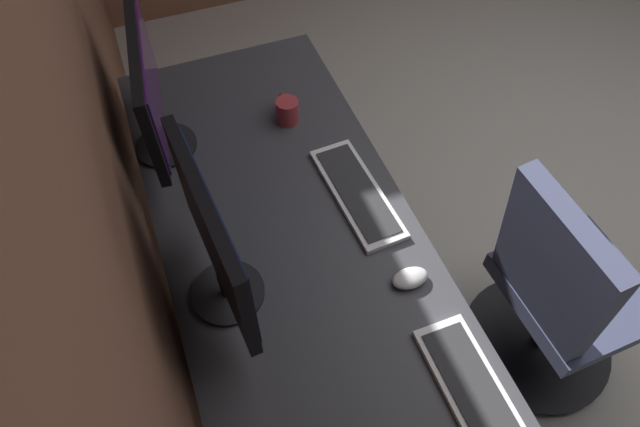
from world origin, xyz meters
The scene contains 11 objects.
floor_plane centered at (0.00, 0.00, 0.00)m, with size 5.60×5.60×0.00m, color #B2ADA3.
wall_back centered at (0.00, 2.02, 1.30)m, with size 5.27×0.10×2.60m, color brown.
desk centered at (-0.10, 1.58, 0.67)m, with size 1.99×0.74×0.73m.
drawer_pedestal centered at (-0.15, 1.61, 0.35)m, with size 0.40×0.51×0.69m.
monitor_primary centered at (-0.12, 1.80, 0.99)m, with size 0.49×0.20×0.45m.
monitor_secondary centered at (0.48, 1.85, 0.97)m, with size 0.54×0.20×0.42m.
keyboard_main centered at (-0.61, 1.32, 0.74)m, with size 0.42×0.14×0.02m.
keyboard_spare centered at (0.07, 1.34, 0.74)m, with size 0.43×0.16×0.02m.
mouse_spare centered at (-0.26, 1.32, 0.75)m, with size 0.06×0.10×0.03m, color silver.
coffee_mug centered at (0.46, 1.43, 0.77)m, with size 0.12×0.08×0.09m.
office_chair centered at (-0.37, 0.80, 0.46)m, with size 0.56×0.56×0.97m.
Camera 1 is at (-0.87, 1.82, 2.07)m, focal length 30.90 mm.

